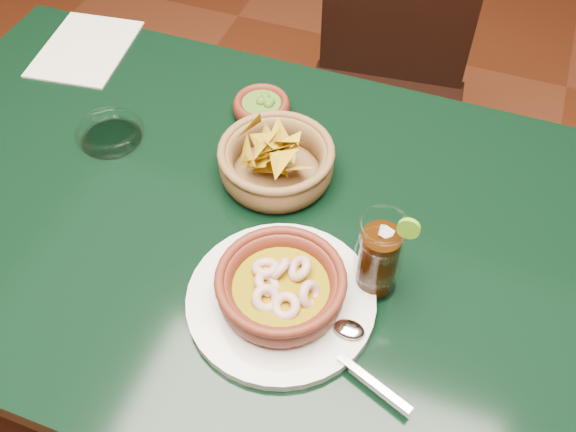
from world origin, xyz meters
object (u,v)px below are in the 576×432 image
(dining_table, at_px, (216,244))
(cola_drink, at_px, (379,257))
(shrimp_plate, at_px, (281,291))
(chip_basket, at_px, (276,161))
(dining_chair, at_px, (384,93))

(dining_table, bearing_deg, cola_drink, -10.27)
(shrimp_plate, bearing_deg, chip_basket, 112.67)
(shrimp_plate, xyz_separation_m, chip_basket, (-0.10, 0.23, 0.00))
(dining_table, distance_m, cola_drink, 0.34)
(dining_table, height_order, cola_drink, cola_drink)
(dining_chair, relative_size, chip_basket, 3.88)
(chip_basket, bearing_deg, dining_table, -126.17)
(dining_table, distance_m, dining_chair, 0.74)
(dining_chair, bearing_deg, cola_drink, -78.61)
(chip_basket, bearing_deg, shrimp_plate, -67.33)
(cola_drink, bearing_deg, shrimp_plate, -146.32)
(shrimp_plate, xyz_separation_m, cola_drink, (0.12, 0.08, 0.04))
(shrimp_plate, relative_size, chip_basket, 1.56)
(dining_table, distance_m, chip_basket, 0.18)
(dining_table, xyz_separation_m, dining_chair, (0.13, 0.70, -0.18))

